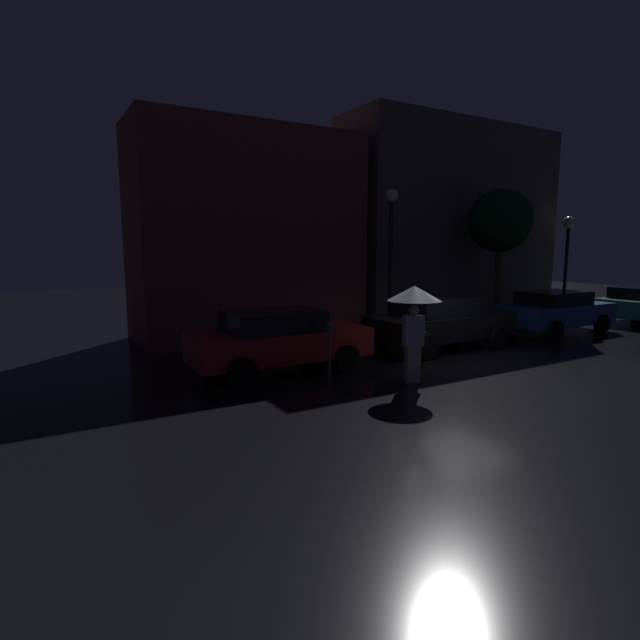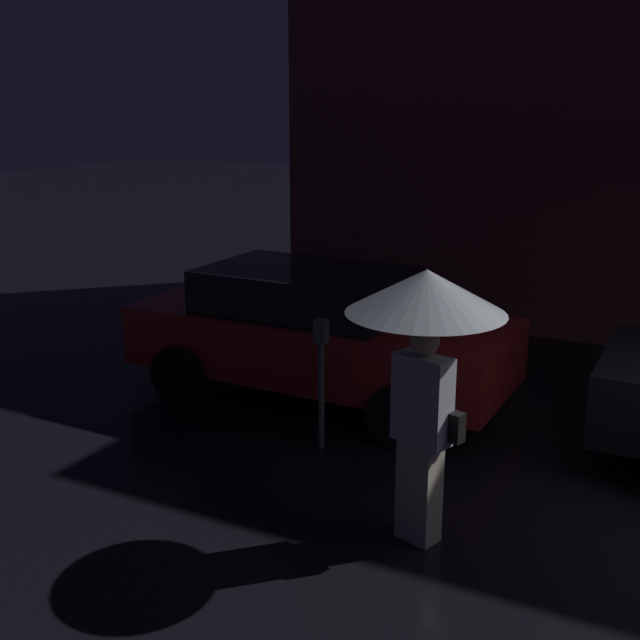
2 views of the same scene
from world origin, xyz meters
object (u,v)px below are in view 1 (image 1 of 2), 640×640
at_px(parked_car_blue, 555,311).
at_px(street_lamp_far, 568,241).
at_px(parked_car_black, 440,322).
at_px(pedestrian_with_umbrella, 414,304).
at_px(parked_car_red, 279,339).
at_px(parking_meter, 329,344).
at_px(street_lamp_near, 391,235).

bearing_deg(parked_car_blue, street_lamp_far, 31.75).
height_order(parked_car_black, parked_car_blue, parked_car_black).
height_order(pedestrian_with_umbrella, street_lamp_far, street_lamp_far).
bearing_deg(parked_car_red, parked_car_black, 1.88).
distance_m(parked_car_blue, parking_meter, 10.00).
relative_size(parked_car_black, pedestrian_with_umbrella, 2.09).
distance_m(parked_car_black, parked_car_blue, 5.39).
relative_size(parked_car_red, street_lamp_far, 1.01).
bearing_deg(parking_meter, street_lamp_far, 15.03).
distance_m(parked_car_black, street_lamp_near, 3.41).
bearing_deg(parked_car_black, pedestrian_with_umbrella, -142.78).
xyz_separation_m(parked_car_black, pedestrian_with_umbrella, (-3.11, -2.40, 0.93)).
relative_size(street_lamp_near, street_lamp_far, 1.13).
bearing_deg(parked_car_black, parked_car_blue, -0.17).
bearing_deg(parked_car_blue, parked_car_red, -178.41).
bearing_deg(parked_car_red, parking_meter, -59.59).
bearing_deg(parking_meter, street_lamp_near, 38.29).
distance_m(parked_car_red, parking_meter, 1.36).
xyz_separation_m(parking_meter, street_lamp_near, (4.50, 3.55, 2.51)).
distance_m(pedestrian_with_umbrella, street_lamp_near, 5.84).
bearing_deg(street_lamp_near, parking_meter, -141.71).
relative_size(parked_car_black, parked_car_blue, 1.05).
bearing_deg(parked_car_black, street_lamp_near, 90.30).
bearing_deg(street_lamp_near, parked_car_blue, -22.73).
bearing_deg(street_lamp_far, pedestrian_with_umbrella, -158.78).
relative_size(parked_car_black, street_lamp_far, 1.05).
height_order(parking_meter, street_lamp_near, street_lamp_near).
height_order(parked_car_black, pedestrian_with_umbrella, pedestrian_with_umbrella).
distance_m(parked_car_red, parked_car_black, 5.19).
distance_m(parked_car_red, street_lamp_near, 6.22).
relative_size(parked_car_blue, pedestrian_with_umbrella, 1.99).
height_order(parked_car_red, pedestrian_with_umbrella, pedestrian_with_umbrella).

